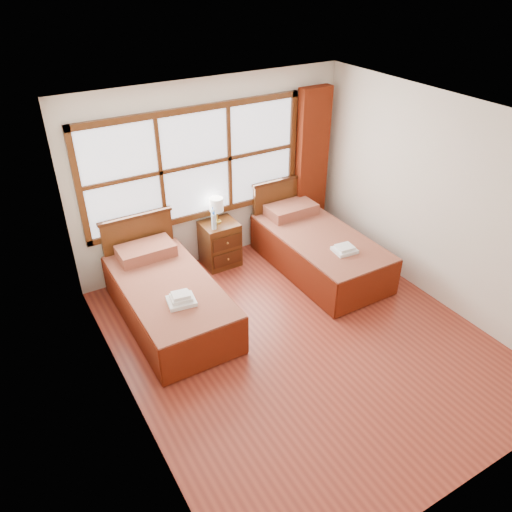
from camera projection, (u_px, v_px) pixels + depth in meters
floor at (301, 340)px, 5.91m from camera, size 4.50×4.50×0.00m
ceiling at (315, 123)px, 4.54m from camera, size 4.50×4.50×0.00m
wall_back at (212, 174)px, 6.87m from camera, size 4.00×0.00×4.00m
wall_left at (121, 305)px, 4.36m from camera, size 0.00×4.50×4.50m
wall_right at (441, 203)px, 6.09m from camera, size 0.00×4.50×4.50m
window at (196, 165)px, 6.63m from camera, size 3.16×0.06×1.56m
curtain at (312, 165)px, 7.53m from camera, size 0.50×0.16×2.30m
bed_left at (168, 297)px, 6.12m from camera, size 1.05×2.07×1.02m
bed_right at (317, 248)px, 7.09m from camera, size 1.07×2.09×1.04m
nightstand at (220, 244)px, 7.18m from camera, size 0.50×0.49×0.67m
towels_left at (181, 299)px, 5.60m from camera, size 0.34×0.31×0.13m
towels_right at (345, 249)px, 6.54m from camera, size 0.31×0.28×0.09m
lamp at (216, 205)px, 6.89m from camera, size 0.19×0.19×0.37m
bottle_near at (214, 221)px, 6.80m from camera, size 0.07×0.07×0.26m
bottle_far at (214, 216)px, 6.90m from camera, size 0.07×0.07×0.28m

